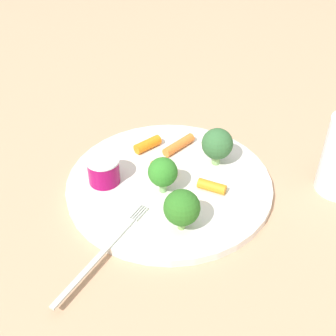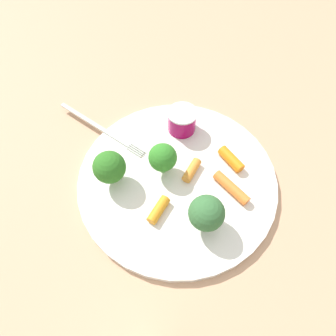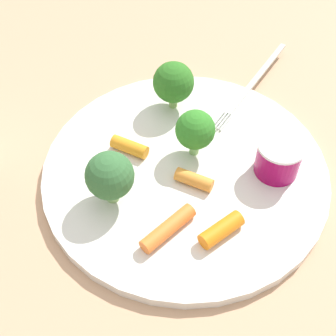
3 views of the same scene
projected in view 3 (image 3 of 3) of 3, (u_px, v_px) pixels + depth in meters
The scene contains 11 objects.
ground_plane at pixel (185, 175), 0.49m from camera, with size 2.40×2.40×0.00m, color tan.
plate at pixel (185, 172), 0.49m from camera, with size 0.29×0.29×0.01m, color silver.
sauce_cup at pixel (279, 158), 0.47m from camera, with size 0.05×0.05×0.04m.
broccoli_floret_0 at pixel (195, 130), 0.47m from camera, with size 0.04×0.04×0.05m.
broccoli_floret_1 at pixel (110, 176), 0.43m from camera, with size 0.05×0.05×0.06m.
broccoli_floret_2 at pixel (173, 82), 0.52m from camera, with size 0.05×0.05×0.06m.
carrot_stick_0 at pixel (130, 147), 0.49m from camera, with size 0.01×0.01×0.04m, color orange.
carrot_stick_1 at pixel (223, 229), 0.43m from camera, with size 0.02×0.02×0.04m, color orange.
carrot_stick_2 at pixel (193, 180), 0.47m from camera, with size 0.01×0.01×0.04m, color orange.
carrot_stick_3 at pixel (168, 228), 0.43m from camera, with size 0.01×0.01×0.06m, color orange.
fork at pixel (251, 85), 0.57m from camera, with size 0.15×0.11×0.00m.
Camera 3 is at (-0.13, -0.28, 0.39)m, focal length 50.69 mm.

